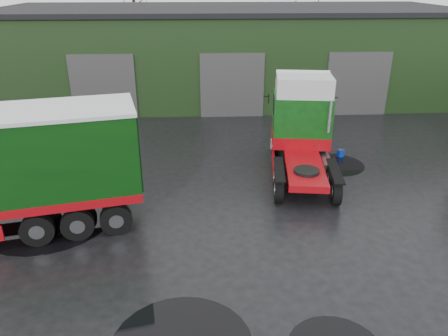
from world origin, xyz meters
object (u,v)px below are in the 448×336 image
(tree_back_a, at_px, (135,18))
(hero_tractor, at_px, (305,132))
(wash_bucket, at_px, (341,153))
(warehouse, at_px, (227,51))
(tree_back_b, at_px, (304,28))

(tree_back_a, bearing_deg, hero_tractor, -67.62)
(wash_bucket, distance_m, tree_back_a, 26.92)
(hero_tractor, distance_m, wash_bucket, 3.98)
(warehouse, distance_m, wash_bucket, 14.35)
(warehouse, height_order, tree_back_a, tree_back_a)
(wash_bucket, xyz_separation_m, tree_back_a, (-13.00, 23.12, 4.58))
(warehouse, xyz_separation_m, tree_back_a, (-8.00, 10.00, 1.59))
(wash_bucket, bearing_deg, hero_tractor, -136.43)
(tree_back_a, xyz_separation_m, tree_back_b, (16.00, 0.00, -1.00))
(hero_tractor, bearing_deg, warehouse, 106.52)
(tree_back_b, bearing_deg, hero_tractor, -102.17)
(warehouse, height_order, hero_tractor, warehouse)
(warehouse, distance_m, tree_back_b, 12.82)
(warehouse, height_order, wash_bucket, warehouse)
(tree_back_a, height_order, tree_back_b, tree_back_a)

